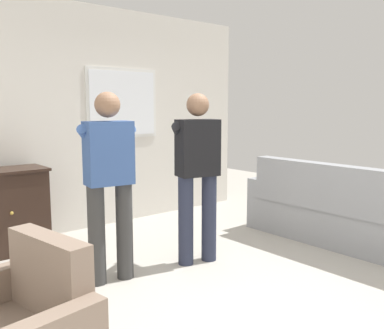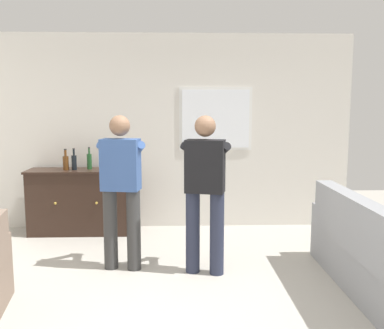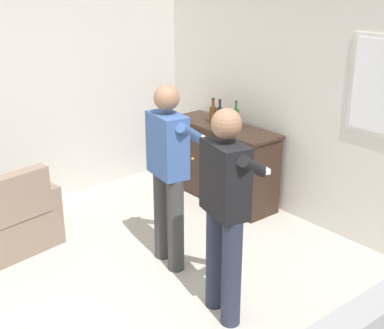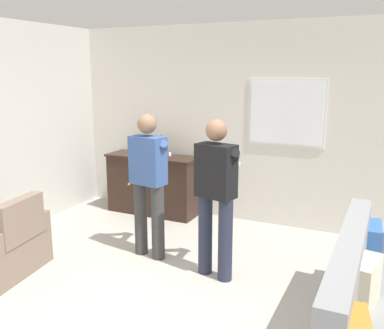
% 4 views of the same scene
% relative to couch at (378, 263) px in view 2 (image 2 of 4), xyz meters
% --- Properties ---
extents(ground, '(10.40, 10.40, 0.00)m').
position_rel_couch_xyz_m(ground, '(-1.90, -0.06, -0.36)').
color(ground, '#B2ADA3').
extents(wall_back_with_window, '(5.20, 0.15, 2.80)m').
position_rel_couch_xyz_m(wall_back_with_window, '(-1.88, 2.60, 1.05)').
color(wall_back_with_window, silver).
rests_on(wall_back_with_window, ground).
extents(couch, '(0.57, 2.51, 0.94)m').
position_rel_couch_xyz_m(couch, '(0.00, 0.00, 0.00)').
color(couch, gray).
rests_on(couch, ground).
extents(sideboard_cabinet, '(1.42, 0.49, 0.90)m').
position_rel_couch_xyz_m(sideboard_cabinet, '(-3.19, 2.24, 0.09)').
color(sideboard_cabinet, black).
rests_on(sideboard_cabinet, ground).
extents(bottle_wine_green, '(0.08, 0.08, 0.29)m').
position_rel_couch_xyz_m(bottle_wine_green, '(-3.36, 2.22, 0.65)').
color(bottle_wine_green, '#593314').
rests_on(bottle_wine_green, sideboard_cabinet).
extents(bottle_liquor_amber, '(0.07, 0.07, 0.31)m').
position_rel_couch_xyz_m(bottle_liquor_amber, '(-3.05, 2.29, 0.66)').
color(bottle_liquor_amber, '#1E4C23').
rests_on(bottle_liquor_amber, sideboard_cabinet).
extents(bottle_spirits_clear, '(0.07, 0.07, 0.30)m').
position_rel_couch_xyz_m(bottle_spirits_clear, '(-3.25, 2.22, 0.66)').
color(bottle_spirits_clear, black).
rests_on(bottle_spirits_clear, sideboard_cabinet).
extents(person_standing_left, '(0.55, 0.50, 1.68)m').
position_rel_couch_xyz_m(person_standing_left, '(-2.42, 0.88, 0.58)').
color(person_standing_left, '#383838').
rests_on(person_standing_left, ground).
extents(person_standing_right, '(0.54, 0.51, 1.68)m').
position_rel_couch_xyz_m(person_standing_right, '(-1.53, 0.73, 0.58)').
color(person_standing_right, '#282D42').
rests_on(person_standing_right, ground).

